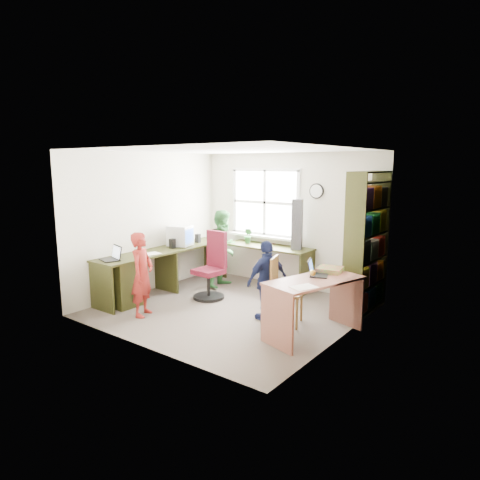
{
  "coord_description": "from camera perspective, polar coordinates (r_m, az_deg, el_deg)",
  "views": [
    {
      "loc": [
        3.89,
        -4.91,
        2.2
      ],
      "look_at": [
        0.0,
        0.25,
        1.05
      ],
      "focal_mm": 32.0,
      "sensor_mm": 36.0,
      "label": 1
    }
  ],
  "objects": [
    {
      "name": "paper_b",
      "position": [
        5.17,
        8.49,
        -6.21
      ],
      "size": [
        0.31,
        0.36,
        0.0
      ],
      "rotation": [
        0.0,
        0.0,
        -0.41
      ],
      "color": "white",
      "rests_on": "right_desk"
    },
    {
      "name": "room",
      "position": [
        6.41,
        -0.75,
        1.27
      ],
      "size": [
        3.64,
        3.44,
        2.44
      ],
      "color": "#4C433C",
      "rests_on": "ground"
    },
    {
      "name": "cd_tower",
      "position": [
        7.37,
        7.63,
        2.07
      ],
      "size": [
        0.21,
        0.2,
        0.87
      ],
      "rotation": [
        0.0,
        0.0,
        0.34
      ],
      "color": "black",
      "rests_on": "l_desk"
    },
    {
      "name": "person_navy",
      "position": [
        6.1,
        3.64,
        -5.39
      ],
      "size": [
        0.49,
        0.73,
        1.15
      ],
      "primitive_type": "imported",
      "rotation": [
        0.0,
        0.0,
        -1.91
      ],
      "color": "#161D45",
      "rests_on": "ground"
    },
    {
      "name": "l_desk",
      "position": [
        7.18,
        -11.0,
        -4.17
      ],
      "size": [
        2.38,
        2.95,
        0.75
      ],
      "color": "#2F3113",
      "rests_on": "ground"
    },
    {
      "name": "bookshelf",
      "position": [
        6.61,
        16.54,
        -0.78
      ],
      "size": [
        0.3,
        1.02,
        2.1
      ],
      "color": "#2F3113",
      "rests_on": "ground"
    },
    {
      "name": "speaker_b",
      "position": [
        8.04,
        -5.64,
        0.23
      ],
      "size": [
        0.09,
        0.09,
        0.16
      ],
      "rotation": [
        0.0,
        0.0,
        0.1
      ],
      "color": "black",
      "rests_on": "l_desk"
    },
    {
      "name": "person_green",
      "position": [
        7.73,
        -2.2,
        -1.13
      ],
      "size": [
        0.6,
        0.73,
        1.39
      ],
      "primitive_type": "imported",
      "rotation": [
        0.0,
        0.0,
        1.68
      ],
      "color": "#2F7534",
      "rests_on": "ground"
    },
    {
      "name": "person_red",
      "position": [
        6.39,
        -12.92,
        -4.49
      ],
      "size": [
        0.45,
        0.53,
        1.24
      ],
      "primitive_type": "imported",
      "rotation": [
        0.0,
        0.0,
        1.96
      ],
      "color": "maroon",
      "rests_on": "ground"
    },
    {
      "name": "paper_a",
      "position": [
        7.15,
        -11.88,
        -1.81
      ],
      "size": [
        0.27,
        0.35,
        0.0
      ],
      "rotation": [
        0.0,
        0.0,
        -0.17
      ],
      "color": "white",
      "rests_on": "l_desk"
    },
    {
      "name": "speaker_a",
      "position": [
        7.54,
        -9.01,
        -0.48
      ],
      "size": [
        0.09,
        0.09,
        0.17
      ],
      "rotation": [
        0.0,
        0.0,
        0.06
      ],
      "color": "black",
      "rests_on": "l_desk"
    },
    {
      "name": "crt_monitor",
      "position": [
        7.7,
        -7.99,
        0.56
      ],
      "size": [
        0.46,
        0.43,
        0.37
      ],
      "rotation": [
        0.0,
        0.0,
        0.29
      ],
      "color": "silver",
      "rests_on": "l_desk"
    },
    {
      "name": "game_box",
      "position": [
        5.94,
        11.89,
        -3.89
      ],
      "size": [
        0.37,
        0.37,
        0.06
      ],
      "rotation": [
        0.0,
        0.0,
        0.18
      ],
      "color": "#B7162B",
      "rests_on": "right_desk"
    },
    {
      "name": "potted_plant",
      "position": [
        7.91,
        1.1,
        0.57
      ],
      "size": [
        0.18,
        0.15,
        0.29
      ],
      "primitive_type": "imported",
      "rotation": [
        0.0,
        0.0,
        -0.17
      ],
      "color": "#286630",
      "rests_on": "l_desk"
    },
    {
      "name": "swivel_chair",
      "position": [
        7.11,
        -3.78,
        -3.96
      ],
      "size": [
        0.55,
        0.55,
        1.11
      ],
      "rotation": [
        0.0,
        0.0,
        -0.07
      ],
      "color": "black",
      "rests_on": "ground"
    },
    {
      "name": "wooden_chair",
      "position": [
        5.98,
        5.61,
        -6.38
      ],
      "size": [
        0.52,
        0.52,
        0.94
      ],
      "rotation": [
        0.0,
        0.0,
        0.33
      ],
      "color": "brown",
      "rests_on": "ground"
    },
    {
      "name": "laptop_left",
      "position": [
        6.84,
        -16.64,
        -2.14
      ],
      "size": [
        0.38,
        0.34,
        0.22
      ],
      "rotation": [
        0.0,
        0.0,
        -0.27
      ],
      "color": "black",
      "rests_on": "l_desk"
    },
    {
      "name": "right_desk",
      "position": [
        5.59,
        9.86,
        -7.24
      ],
      "size": [
        0.95,
        1.43,
        0.76
      ],
      "rotation": [
        0.0,
        0.0,
        -0.28
      ],
      "color": "brown",
      "rests_on": "ground"
    },
    {
      "name": "laptop_right",
      "position": [
        5.72,
        10.06,
        -4.18
      ],
      "size": [
        0.35,
        0.38,
        0.21
      ],
      "rotation": [
        0.0,
        0.0,
        1.95
      ],
      "color": "black",
      "rests_on": "right_desk"
    }
  ]
}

